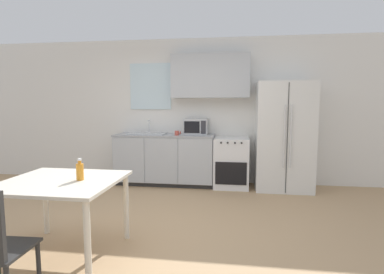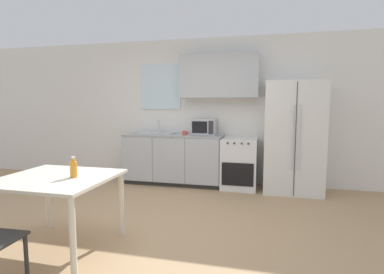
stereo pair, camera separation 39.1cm
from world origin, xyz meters
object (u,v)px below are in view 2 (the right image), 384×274
at_px(oven_range, 239,163).
at_px(refrigerator, 293,137).
at_px(drink_bottle, 74,169).
at_px(microwave, 204,127).
at_px(coffee_mug, 185,133).
at_px(dining_table, 57,186).

height_order(oven_range, refrigerator, refrigerator).
bearing_deg(drink_bottle, microwave, 74.63).
relative_size(coffee_mug, dining_table, 0.10).
bearing_deg(microwave, drink_bottle, -105.37).
height_order(refrigerator, coffee_mug, refrigerator).
bearing_deg(drink_bottle, oven_range, 62.29).
bearing_deg(oven_range, refrigerator, -2.03).
relative_size(oven_range, microwave, 2.07).
bearing_deg(refrigerator, oven_range, 177.97).
distance_m(oven_range, microwave, 0.91).
xyz_separation_m(oven_range, drink_bottle, (-1.42, -2.70, 0.40)).
xyz_separation_m(refrigerator, microwave, (-1.55, 0.13, 0.15)).
bearing_deg(oven_range, dining_table, -120.45).
relative_size(oven_range, dining_table, 0.82).
bearing_deg(oven_range, microwave, 171.79).
bearing_deg(microwave, oven_range, -8.21).
xyz_separation_m(oven_range, dining_table, (-1.60, -2.72, 0.21)).
height_order(refrigerator, microwave, refrigerator).
relative_size(dining_table, drink_bottle, 5.14).
bearing_deg(refrigerator, drink_bottle, -130.95).
relative_size(microwave, coffee_mug, 3.97).
bearing_deg(drink_bottle, refrigerator, 49.05).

